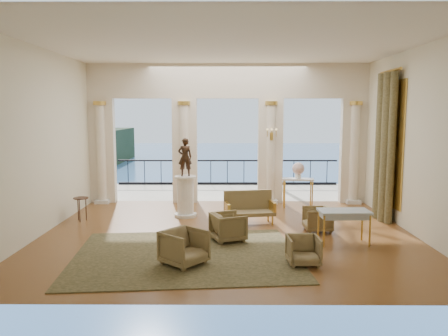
{
  "coord_description": "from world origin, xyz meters",
  "views": [
    {
      "loc": [
        -0.02,
        -10.39,
        2.93
      ],
      "look_at": [
        -0.09,
        0.6,
        1.55
      ],
      "focal_mm": 35.0,
      "sensor_mm": 36.0,
      "label": 1
    }
  ],
  "objects_px": {
    "armchair_d": "(228,226)",
    "pedestal": "(185,197)",
    "armchair_a": "(184,246)",
    "game_table": "(344,214)",
    "armchair_b": "(303,249)",
    "settee": "(249,207)",
    "statue": "(185,157)",
    "side_table": "(81,201)",
    "console_table": "(298,183)",
    "armchair_c": "(317,218)"
  },
  "relations": [
    {
      "from": "armchair_b",
      "to": "console_table",
      "type": "distance_m",
      "value": 5.3
    },
    {
      "from": "armchair_d",
      "to": "console_table",
      "type": "height_order",
      "value": "console_table"
    },
    {
      "from": "pedestal",
      "to": "console_table",
      "type": "relative_size",
      "value": 1.17
    },
    {
      "from": "armchair_a",
      "to": "game_table",
      "type": "bearing_deg",
      "value": -27.12
    },
    {
      "from": "armchair_b",
      "to": "armchair_d",
      "type": "height_order",
      "value": "armchair_d"
    },
    {
      "from": "armchair_a",
      "to": "pedestal",
      "type": "height_order",
      "value": "pedestal"
    },
    {
      "from": "armchair_b",
      "to": "console_table",
      "type": "relative_size",
      "value": 0.62
    },
    {
      "from": "armchair_b",
      "to": "settee",
      "type": "height_order",
      "value": "settee"
    },
    {
      "from": "statue",
      "to": "armchair_d",
      "type": "bearing_deg",
      "value": 104.59
    },
    {
      "from": "armchair_b",
      "to": "armchair_c",
      "type": "bearing_deg",
      "value": 69.65
    },
    {
      "from": "armchair_c",
      "to": "game_table",
      "type": "height_order",
      "value": "game_table"
    },
    {
      "from": "settee",
      "to": "console_table",
      "type": "distance_m",
      "value": 2.6
    },
    {
      "from": "side_table",
      "to": "armchair_a",
      "type": "bearing_deg",
      "value": -47.66
    },
    {
      "from": "armchair_c",
      "to": "side_table",
      "type": "distance_m",
      "value": 6.32
    },
    {
      "from": "game_table",
      "to": "statue",
      "type": "bearing_deg",
      "value": 144.02
    },
    {
      "from": "armchair_b",
      "to": "settee",
      "type": "xyz_separation_m",
      "value": [
        -0.89,
        3.23,
        0.12
      ]
    },
    {
      "from": "settee",
      "to": "armchair_a",
      "type": "bearing_deg",
      "value": -123.78
    },
    {
      "from": "armchair_a",
      "to": "armchair_b",
      "type": "xyz_separation_m",
      "value": [
        2.32,
        0.02,
        -0.07
      ]
    },
    {
      "from": "armchair_c",
      "to": "pedestal",
      "type": "distance_m",
      "value": 3.78
    },
    {
      "from": "armchair_d",
      "to": "armchair_b",
      "type": "bearing_deg",
      "value": -159.41
    },
    {
      "from": "armchair_a",
      "to": "armchair_d",
      "type": "height_order",
      "value": "armchair_a"
    },
    {
      "from": "armchair_a",
      "to": "armchair_b",
      "type": "distance_m",
      "value": 2.32
    },
    {
      "from": "statue",
      "to": "side_table",
      "type": "xyz_separation_m",
      "value": [
        -2.8,
        -0.55,
        -1.15
      ]
    },
    {
      "from": "armchair_b",
      "to": "console_table",
      "type": "bearing_deg",
      "value": 79.29
    },
    {
      "from": "armchair_b",
      "to": "armchair_d",
      "type": "xyz_separation_m",
      "value": [
        -1.46,
        1.59,
        0.05
      ]
    },
    {
      "from": "statue",
      "to": "side_table",
      "type": "bearing_deg",
      "value": -1.19
    },
    {
      "from": "statue",
      "to": "armchair_c",
      "type": "bearing_deg",
      "value": 143.4
    },
    {
      "from": "armchair_a",
      "to": "console_table",
      "type": "distance_m",
      "value": 6.09
    },
    {
      "from": "armchair_b",
      "to": "statue",
      "type": "relative_size",
      "value": 0.58
    },
    {
      "from": "armchair_b",
      "to": "console_table",
      "type": "height_order",
      "value": "console_table"
    },
    {
      "from": "settee",
      "to": "pedestal",
      "type": "bearing_deg",
      "value": 146.98
    },
    {
      "from": "armchair_b",
      "to": "settee",
      "type": "distance_m",
      "value": 3.36
    },
    {
      "from": "armchair_d",
      "to": "console_table",
      "type": "bearing_deg",
      "value": -52.95
    },
    {
      "from": "pedestal",
      "to": "statue",
      "type": "height_order",
      "value": "statue"
    },
    {
      "from": "armchair_b",
      "to": "statue",
      "type": "xyz_separation_m",
      "value": [
        -2.67,
        3.98,
        1.39
      ]
    },
    {
      "from": "armchair_a",
      "to": "game_table",
      "type": "distance_m",
      "value": 3.75
    },
    {
      "from": "settee",
      "to": "armchair_c",
      "type": "bearing_deg",
      "value": -36.06
    },
    {
      "from": "armchair_b",
      "to": "game_table",
      "type": "distance_m",
      "value": 1.84
    },
    {
      "from": "settee",
      "to": "side_table",
      "type": "xyz_separation_m",
      "value": [
        -4.57,
        0.2,
        0.13
      ]
    },
    {
      "from": "game_table",
      "to": "armchair_d",
      "type": "bearing_deg",
      "value": 173.85
    },
    {
      "from": "console_table",
      "to": "side_table",
      "type": "xyz_separation_m",
      "value": [
        -6.2,
        -1.8,
        -0.2
      ]
    },
    {
      "from": "pedestal",
      "to": "armchair_d",
      "type": "bearing_deg",
      "value": -63.18
    },
    {
      "from": "armchair_d",
      "to": "settee",
      "type": "bearing_deg",
      "value": -40.85
    },
    {
      "from": "armchair_a",
      "to": "settee",
      "type": "bearing_deg",
      "value": 17.09
    },
    {
      "from": "armchair_d",
      "to": "settee",
      "type": "xyz_separation_m",
      "value": [
        0.56,
        1.64,
        0.07
      ]
    },
    {
      "from": "armchair_c",
      "to": "armchair_d",
      "type": "distance_m",
      "value": 2.38
    },
    {
      "from": "armchair_d",
      "to": "pedestal",
      "type": "distance_m",
      "value": 2.69
    },
    {
      "from": "pedestal",
      "to": "console_table",
      "type": "distance_m",
      "value": 3.63
    },
    {
      "from": "statue",
      "to": "pedestal",
      "type": "bearing_deg",
      "value": -75.66
    },
    {
      "from": "game_table",
      "to": "pedestal",
      "type": "xyz_separation_m",
      "value": [
        -3.81,
        2.59,
        -0.13
      ]
    }
  ]
}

